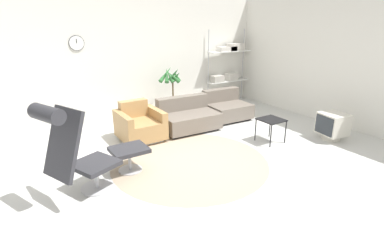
{
  "coord_description": "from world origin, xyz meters",
  "views": [
    {
      "loc": [
        -2.54,
        -3.79,
        2.18
      ],
      "look_at": [
        0.12,
        0.33,
        0.55
      ],
      "focal_mm": 28.0,
      "sensor_mm": 36.0,
      "label": 1
    }
  ],
  "objects_px": {
    "couch_low": "(188,118)",
    "potted_plant": "(172,94)",
    "side_table": "(271,122)",
    "shelf_unit": "(229,62)",
    "lounge_chair": "(72,146)",
    "crt_television": "(333,125)",
    "ottoman": "(129,153)",
    "couch_second": "(226,108)",
    "armchair_red": "(140,126)"
  },
  "relations": [
    {
      "from": "couch_low",
      "to": "potted_plant",
      "type": "relative_size",
      "value": 1.03
    },
    {
      "from": "side_table",
      "to": "shelf_unit",
      "type": "xyz_separation_m",
      "value": [
        1.17,
        2.72,
        0.71
      ]
    },
    {
      "from": "couch_low",
      "to": "shelf_unit",
      "type": "xyz_separation_m",
      "value": [
        2.11,
        1.28,
        0.87
      ]
    },
    {
      "from": "lounge_chair",
      "to": "crt_television",
      "type": "relative_size",
      "value": 2.4
    },
    {
      "from": "ottoman",
      "to": "couch_low",
      "type": "bearing_deg",
      "value": 32.41
    },
    {
      "from": "ottoman",
      "to": "couch_second",
      "type": "distance_m",
      "value": 3.11
    },
    {
      "from": "ottoman",
      "to": "lounge_chair",
      "type": "bearing_deg",
      "value": -157.34
    },
    {
      "from": "couch_second",
      "to": "lounge_chair",
      "type": "bearing_deg",
      "value": 26.05
    },
    {
      "from": "crt_television",
      "to": "shelf_unit",
      "type": "xyz_separation_m",
      "value": [
        0.09,
        3.27,
        0.83
      ]
    },
    {
      "from": "armchair_red",
      "to": "lounge_chair",
      "type": "bearing_deg",
      "value": 44.31
    },
    {
      "from": "couch_second",
      "to": "side_table",
      "type": "xyz_separation_m",
      "value": [
        -0.2,
        -1.56,
        0.16
      ]
    },
    {
      "from": "side_table",
      "to": "crt_television",
      "type": "bearing_deg",
      "value": -27.04
    },
    {
      "from": "lounge_chair",
      "to": "armchair_red",
      "type": "relative_size",
      "value": 1.63
    },
    {
      "from": "crt_television",
      "to": "shelf_unit",
      "type": "bearing_deg",
      "value": 8.59
    },
    {
      "from": "armchair_red",
      "to": "shelf_unit",
      "type": "distance_m",
      "value": 3.54
    },
    {
      "from": "ottoman",
      "to": "side_table",
      "type": "height_order",
      "value": "side_table"
    },
    {
      "from": "armchair_red",
      "to": "couch_low",
      "type": "bearing_deg",
      "value": 179.79
    },
    {
      "from": "potted_plant",
      "to": "crt_television",
      "type": "bearing_deg",
      "value": -58.2
    },
    {
      "from": "couch_second",
      "to": "potted_plant",
      "type": "bearing_deg",
      "value": -38.69
    },
    {
      "from": "side_table",
      "to": "ottoman",
      "type": "bearing_deg",
      "value": 172.76
    },
    {
      "from": "ottoman",
      "to": "potted_plant",
      "type": "distance_m",
      "value": 2.83
    },
    {
      "from": "armchair_red",
      "to": "crt_television",
      "type": "bearing_deg",
      "value": 147.32
    },
    {
      "from": "potted_plant",
      "to": "shelf_unit",
      "type": "distance_m",
      "value": 2.03
    },
    {
      "from": "armchair_red",
      "to": "side_table",
      "type": "relative_size",
      "value": 1.79
    },
    {
      "from": "ottoman",
      "to": "armchair_red",
      "type": "bearing_deg",
      "value": 59.72
    },
    {
      "from": "ottoman",
      "to": "couch_low",
      "type": "distance_m",
      "value": 2.04
    },
    {
      "from": "couch_second",
      "to": "crt_television",
      "type": "relative_size",
      "value": 1.8
    },
    {
      "from": "side_table",
      "to": "potted_plant",
      "type": "relative_size",
      "value": 0.38
    },
    {
      "from": "lounge_chair",
      "to": "potted_plant",
      "type": "height_order",
      "value": "lounge_chair"
    },
    {
      "from": "armchair_red",
      "to": "shelf_unit",
      "type": "relative_size",
      "value": 0.41
    },
    {
      "from": "couch_second",
      "to": "shelf_unit",
      "type": "xyz_separation_m",
      "value": [
        0.97,
        1.16,
        0.87
      ]
    },
    {
      "from": "side_table",
      "to": "potted_plant",
      "type": "xyz_separation_m",
      "value": [
        -0.75,
        2.41,
        0.15
      ]
    },
    {
      "from": "potted_plant",
      "to": "couch_second",
      "type": "bearing_deg",
      "value": -41.74
    },
    {
      "from": "lounge_chair",
      "to": "couch_low",
      "type": "distance_m",
      "value": 2.99
    },
    {
      "from": "side_table",
      "to": "potted_plant",
      "type": "height_order",
      "value": "potted_plant"
    },
    {
      "from": "armchair_red",
      "to": "side_table",
      "type": "bearing_deg",
      "value": 144.54
    },
    {
      "from": "lounge_chair",
      "to": "potted_plant",
      "type": "bearing_deg",
      "value": 108.75
    },
    {
      "from": "armchair_red",
      "to": "shelf_unit",
      "type": "bearing_deg",
      "value": -158.12
    },
    {
      "from": "ottoman",
      "to": "couch_low",
      "type": "relative_size",
      "value": 0.44
    },
    {
      "from": "lounge_chair",
      "to": "couch_low",
      "type": "relative_size",
      "value": 1.08
    },
    {
      "from": "lounge_chair",
      "to": "side_table",
      "type": "bearing_deg",
      "value": 67.6
    },
    {
      "from": "potted_plant",
      "to": "shelf_unit",
      "type": "bearing_deg",
      "value": 9.02
    },
    {
      "from": "shelf_unit",
      "to": "potted_plant",
      "type": "bearing_deg",
      "value": -170.98
    },
    {
      "from": "lounge_chair",
      "to": "side_table",
      "type": "relative_size",
      "value": 2.91
    },
    {
      "from": "couch_second",
      "to": "potted_plant",
      "type": "height_order",
      "value": "potted_plant"
    },
    {
      "from": "crt_television",
      "to": "lounge_chair",
      "type": "bearing_deg",
      "value": 93.42
    },
    {
      "from": "armchair_red",
      "to": "side_table",
      "type": "height_order",
      "value": "armchair_red"
    },
    {
      "from": "crt_television",
      "to": "potted_plant",
      "type": "xyz_separation_m",
      "value": [
        -1.84,
        2.96,
        0.27
      ]
    },
    {
      "from": "side_table",
      "to": "couch_second",
      "type": "bearing_deg",
      "value": 82.55
    },
    {
      "from": "crt_television",
      "to": "ottoman",
      "type": "bearing_deg",
      "value": 86.71
    }
  ]
}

